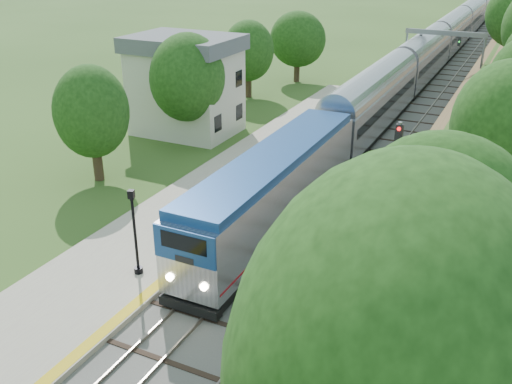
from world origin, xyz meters
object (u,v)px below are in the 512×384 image
at_px(train, 438,48).
at_px(signal_gantry, 444,44).
at_px(station_building, 186,84).
at_px(signal_farside, 395,173).
at_px(lamppost_far, 135,237).

bearing_deg(train, signal_gantry, -78.65).
distance_m(station_building, signal_farside, 23.57).
bearing_deg(train, lamppost_far, -93.73).
relative_size(lamppost_far, signal_farside, 0.64).
height_order(signal_gantry, lamppost_far, signal_gantry).
bearing_deg(signal_gantry, lamppost_far, -97.80).
bearing_deg(signal_gantry, signal_farside, -84.27).
xyz_separation_m(signal_gantry, lamppost_far, (-6.24, -45.55, -2.50)).
bearing_deg(train, signal_farside, -82.85).
distance_m(station_building, signal_gantry, 29.94).
xyz_separation_m(train, signal_farside, (6.20, -49.45, 2.01)).
distance_m(train, lamppost_far, 57.99).
bearing_deg(station_building, signal_gantry, 56.62).
bearing_deg(signal_farside, lamppost_far, -139.83).
bearing_deg(station_building, signal_farside, -31.02).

